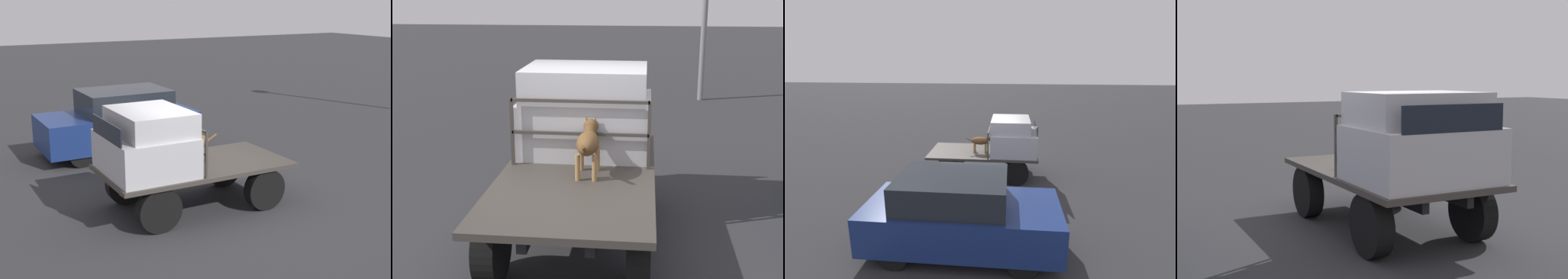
# 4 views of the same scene
# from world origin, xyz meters

# --- Properties ---
(ground_plane) EXTENTS (80.00, 80.00, 0.00)m
(ground_plane) POSITION_xyz_m (0.00, 0.00, 0.00)
(ground_plane) COLOR #2D2D30
(flatbed_truck) EXTENTS (3.68, 1.89, 0.88)m
(flatbed_truck) POSITION_xyz_m (0.00, 0.00, 0.62)
(flatbed_truck) COLOR black
(flatbed_truck) RESTS_ON ground
(truck_cab) EXTENTS (1.50, 1.77, 1.18)m
(truck_cab) POSITION_xyz_m (1.01, 0.00, 1.44)
(truck_cab) COLOR #B7B7BC
(truck_cab) RESTS_ON flatbed_truck
(truck_headboard) EXTENTS (0.04, 1.77, 0.87)m
(truck_headboard) POSITION_xyz_m (0.22, 0.00, 1.45)
(truck_headboard) COLOR #3D3833
(truck_headboard) RESTS_ON flatbed_truck
(dog) EXTENTS (0.98, 0.27, 0.66)m
(dog) POSITION_xyz_m (-0.03, -0.14, 1.29)
(dog) COLOR #9E7547
(dog) RESTS_ON flatbed_truck
(parked_sedan) EXTENTS (4.07, 1.86, 1.69)m
(parked_sedan) POSITION_xyz_m (-0.10, -4.39, 0.84)
(parked_sedan) COLOR black
(parked_sedan) RESTS_ON ground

